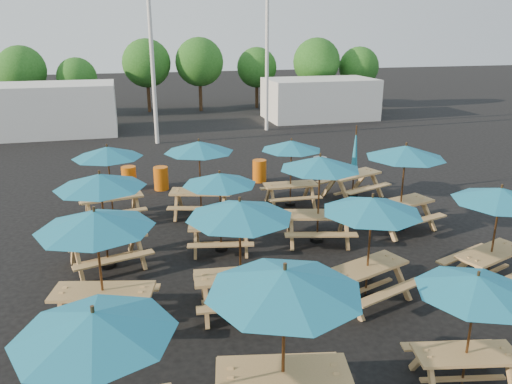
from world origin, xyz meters
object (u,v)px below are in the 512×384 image
object	(u,v)px
picnic_unit_14	(405,157)
picnic_unit_13	(500,201)
picnic_unit_2	(101,186)
picnic_unit_3	(108,156)
picnic_unit_1	(96,227)
picnic_unit_4	(285,290)
picnic_unit_15	(354,168)
picnic_unit_8	(476,291)
picnic_unit_6	(220,183)
picnic_unit_11	(291,149)
waste_bin_3	(320,168)
waste_bin_0	(129,178)
waste_bin_1	(161,178)
waste_bin_2	(260,171)
picnic_unit_5	(240,216)
picnic_unit_10	(320,168)
picnic_unit_7	(199,151)
picnic_unit_0	(95,333)
picnic_unit_9	(372,211)

from	to	relation	value
picnic_unit_14	picnic_unit_13	bearing A→B (deg)	-100.22
picnic_unit_2	picnic_unit_3	bearing A→B (deg)	72.94
picnic_unit_1	picnic_unit_4	distance (m)	4.17
picnic_unit_2	picnic_unit_15	bearing A→B (deg)	7.49
picnic_unit_8	picnic_unit_13	xyz separation A→B (m)	(2.91, 3.01, 0.21)
picnic_unit_6	picnic_unit_11	size ratio (longest dim) A/B	1.02
picnic_unit_6	waste_bin_3	distance (m)	7.78
waste_bin_0	waste_bin_1	distance (m)	1.20
waste_bin_2	picnic_unit_15	bearing A→B (deg)	-44.55
picnic_unit_5	picnic_unit_14	bearing A→B (deg)	35.56
picnic_unit_5	picnic_unit_14	xyz separation A→B (m)	(5.58, 3.17, 0.09)
picnic_unit_1	waste_bin_0	bearing A→B (deg)	99.53
picnic_unit_4	picnic_unit_14	world-z (taller)	picnic_unit_14
picnic_unit_14	waste_bin_3	xyz separation A→B (m)	(-0.30, 5.57, -1.78)
picnic_unit_2	waste_bin_2	distance (m)	8.46
waste_bin_0	waste_bin_2	xyz separation A→B (m)	(4.92, -0.31, 0.00)
picnic_unit_10	waste_bin_1	xyz separation A→B (m)	(-3.82, 5.92, -1.70)
picnic_unit_1	picnic_unit_5	world-z (taller)	picnic_unit_1
picnic_unit_6	picnic_unit_13	distance (m)	6.62
picnic_unit_8	picnic_unit_10	distance (m)	6.29
picnic_unit_2	picnic_unit_7	size ratio (longest dim) A/B	1.00
waste_bin_1	waste_bin_2	size ratio (longest dim) A/B	1.00
picnic_unit_4	waste_bin_1	bearing A→B (deg)	105.54
picnic_unit_0	picnic_unit_11	world-z (taller)	picnic_unit_0
waste_bin_0	waste_bin_3	bearing A→B (deg)	-3.83
picnic_unit_0	picnic_unit_4	size ratio (longest dim) A/B	0.88
picnic_unit_3	picnic_unit_11	world-z (taller)	picnic_unit_3
picnic_unit_14	waste_bin_0	distance (m)	9.92
picnic_unit_13	picnic_unit_15	size ratio (longest dim) A/B	1.04
picnic_unit_3	waste_bin_2	bearing A→B (deg)	18.00
picnic_unit_7	picnic_unit_9	distance (m)	6.67
picnic_unit_11	waste_bin_3	xyz separation A→B (m)	(2.16, 2.75, -1.51)
picnic_unit_13	picnic_unit_5	bearing A→B (deg)	157.60
picnic_unit_14	picnic_unit_6	bearing A→B (deg)	166.53
picnic_unit_8	picnic_unit_4	bearing A→B (deg)	-170.85
picnic_unit_9	picnic_unit_6	bearing A→B (deg)	109.12
picnic_unit_15	waste_bin_3	xyz separation A→B (m)	(-0.26, 2.47, -0.62)
picnic_unit_4	picnic_unit_8	size ratio (longest dim) A/B	1.20
picnic_unit_0	waste_bin_3	xyz separation A→B (m)	(7.92, 12.07, -1.60)
picnic_unit_6	picnic_unit_10	bearing A→B (deg)	9.45
picnic_unit_5	picnic_unit_11	distance (m)	6.76
picnic_unit_15	waste_bin_2	world-z (taller)	picnic_unit_15
picnic_unit_6	picnic_unit_11	distance (m)	4.17
picnic_unit_5	waste_bin_0	xyz separation A→B (m)	(-2.07, 9.23, -1.69)
picnic_unit_4	picnic_unit_13	xyz separation A→B (m)	(5.97, 2.87, -0.17)
picnic_unit_3	waste_bin_2	size ratio (longest dim) A/B	2.81
picnic_unit_7	picnic_unit_13	world-z (taller)	picnic_unit_7
picnic_unit_4	waste_bin_1	size ratio (longest dim) A/B	3.12
picnic_unit_2	picnic_unit_13	size ratio (longest dim) A/B	1.00
picnic_unit_3	picnic_unit_6	xyz separation A→B (m)	(2.81, -3.06, -0.16)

